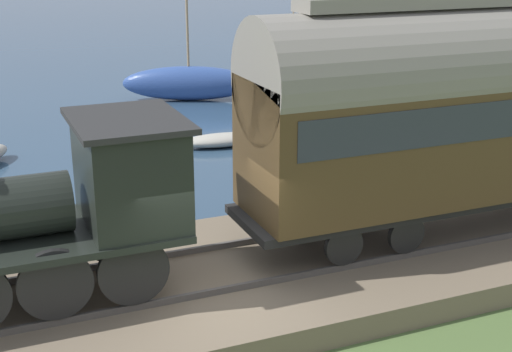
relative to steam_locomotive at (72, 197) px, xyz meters
name	(u,v)px	position (x,y,z in m)	size (l,w,h in m)	color
ground_plane	(213,322)	(-0.97, -2.08, -2.27)	(200.00, 200.00, 0.00)	#516B38
harbor_water	(10,32)	(42.84, -2.08, -2.27)	(80.00, 80.00, 0.01)	#2D4760
rail_embankment	(196,286)	(0.00, -2.08, -2.03)	(5.08, 56.00, 0.59)	#756651
steam_locomotive	(72,197)	(0.00, 0.00, 0.00)	(2.38, 5.09, 3.25)	black
passenger_coach	(490,99)	(0.00, -8.46, 0.94)	(2.31, 10.85, 4.74)	black
sailboat_brown	(293,45)	(25.23, -16.05, -1.62)	(1.47, 5.56, 8.60)	brown
sailboat_red	(396,81)	(13.76, -15.38, -1.64)	(3.18, 6.51, 6.03)	#B72D23
sailboat_blue	(189,83)	(16.35, -7.12, -1.55)	(3.11, 5.47, 6.21)	#335199
rowboat_off_pier	(451,149)	(5.60, -12.04, -2.04)	(1.86, 2.63, 0.45)	silver
rowboat_far_out	(222,140)	(9.33, -6.01, -2.06)	(1.17, 2.72, 0.42)	#B7B2A3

